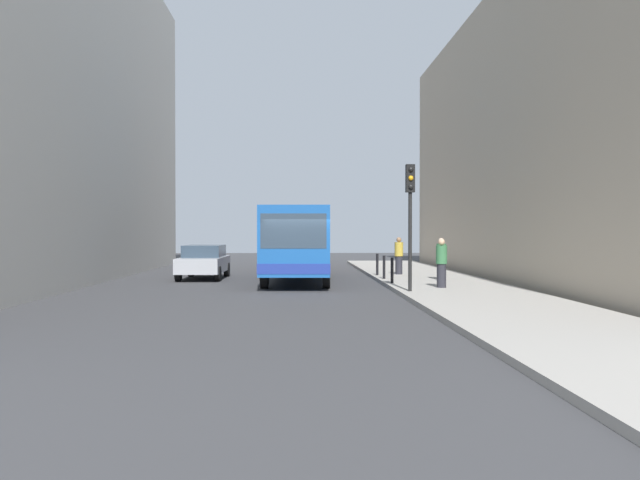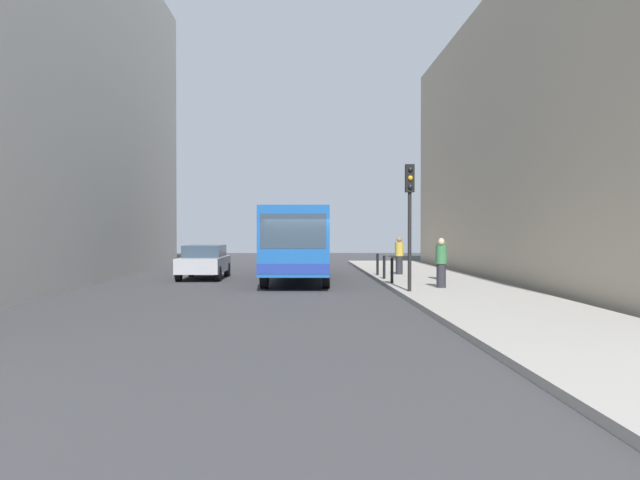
# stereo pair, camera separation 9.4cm
# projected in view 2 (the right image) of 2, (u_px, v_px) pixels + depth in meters

# --- Properties ---
(ground_plane) EXTENTS (80.00, 80.00, 0.00)m
(ground_plane) POSITION_uv_depth(u_px,v_px,m) (300.00, 290.00, 23.48)
(ground_plane) COLOR #38383A
(sidewalk) EXTENTS (4.40, 40.00, 0.15)m
(sidewalk) POSITION_uv_depth(u_px,v_px,m) (451.00, 288.00, 23.66)
(sidewalk) COLOR #9E9991
(sidewalk) RESTS_ON ground
(building_left) EXTENTS (7.00, 32.00, 15.75)m
(building_left) POSITION_uv_depth(u_px,v_px,m) (18.00, 89.00, 27.01)
(building_left) COLOR #BCB7AD
(building_left) RESTS_ON ground
(building_right) EXTENTS (7.00, 32.00, 12.20)m
(building_right) POSITION_uv_depth(u_px,v_px,m) (574.00, 136.00, 27.77)
(building_right) COLOR #B2A38C
(building_right) RESTS_ON ground
(bus) EXTENTS (2.97, 11.11, 3.00)m
(bus) POSITION_uv_depth(u_px,v_px,m) (300.00, 240.00, 28.23)
(bus) COLOR #19519E
(bus) RESTS_ON ground
(car_beside_bus) EXTENTS (1.93, 4.43, 1.48)m
(car_beside_bus) POSITION_uv_depth(u_px,v_px,m) (204.00, 261.00, 29.09)
(car_beside_bus) COLOR #A5A8AD
(car_beside_bus) RESTS_ON ground
(car_behind_bus) EXTENTS (2.05, 4.49, 1.48)m
(car_behind_bus) POSITION_uv_depth(u_px,v_px,m) (299.00, 254.00, 38.09)
(car_behind_bus) COLOR maroon
(car_behind_bus) RESTS_ON ground
(traffic_light) EXTENTS (0.28, 0.33, 4.10)m
(traffic_light) POSITION_uv_depth(u_px,v_px,m) (410.00, 203.00, 21.39)
(traffic_light) COLOR black
(traffic_light) RESTS_ON sidewalk
(bollard_near) EXTENTS (0.11, 0.11, 0.95)m
(bollard_near) POSITION_uv_depth(u_px,v_px,m) (392.00, 270.00, 24.76)
(bollard_near) COLOR black
(bollard_near) RESTS_ON sidewalk
(bollard_mid) EXTENTS (0.11, 0.11, 0.95)m
(bollard_mid) POSITION_uv_depth(u_px,v_px,m) (384.00, 267.00, 27.03)
(bollard_mid) COLOR black
(bollard_mid) RESTS_ON sidewalk
(bollard_far) EXTENTS (0.11, 0.11, 0.95)m
(bollard_far) POSITION_uv_depth(u_px,v_px,m) (378.00, 264.00, 29.30)
(bollard_far) COLOR black
(bollard_far) RESTS_ON sidewalk
(pedestrian_near_signal) EXTENTS (0.38, 0.38, 1.67)m
(pedestrian_near_signal) POSITION_uv_depth(u_px,v_px,m) (441.00, 263.00, 22.80)
(pedestrian_near_signal) COLOR #26262D
(pedestrian_near_signal) RESTS_ON sidewalk
(pedestrian_mid_sidewalk) EXTENTS (0.38, 0.38, 1.67)m
(pedestrian_mid_sidewalk) POSITION_uv_depth(u_px,v_px,m) (441.00, 259.00, 26.41)
(pedestrian_mid_sidewalk) COLOR #26262D
(pedestrian_mid_sidewalk) RESTS_ON sidewalk
(pedestrian_far_sidewalk) EXTENTS (0.38, 0.38, 1.67)m
(pedestrian_far_sidewalk) POSITION_uv_depth(u_px,v_px,m) (399.00, 256.00, 29.83)
(pedestrian_far_sidewalk) COLOR #26262D
(pedestrian_far_sidewalk) RESTS_ON sidewalk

